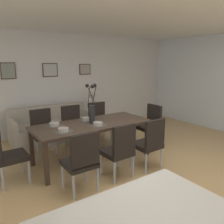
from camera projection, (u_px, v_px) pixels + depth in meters
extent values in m
plane|color=tan|center=(139.00, 178.00, 3.73)|extent=(9.00, 9.00, 0.00)
cube|color=silver|center=(60.00, 84.00, 6.07)|extent=(9.00, 0.10, 2.60)
cube|color=white|center=(126.00, 10.00, 3.49)|extent=(9.00, 7.20, 0.08)
cube|color=#3D2D23|center=(92.00, 124.00, 4.27)|extent=(2.20, 0.93, 0.05)
cube|color=#3D2D23|center=(123.00, 129.00, 5.26)|extent=(0.07, 0.07, 0.69)
cube|color=#3D2D23|center=(31.00, 148.00, 4.11)|extent=(0.07, 0.07, 0.69)
cube|color=#3D2D23|center=(147.00, 139.00, 4.60)|extent=(0.07, 0.07, 0.69)
cube|color=#3D2D23|center=(46.00, 164.00, 3.45)|extent=(0.07, 0.07, 0.69)
cube|color=black|center=(79.00, 163.00, 3.31)|extent=(0.44, 0.44, 0.08)
cube|color=black|center=(85.00, 151.00, 3.10)|extent=(0.42, 0.06, 0.48)
cylinder|color=#9EA0A5|center=(85.00, 169.00, 3.61)|extent=(0.04, 0.04, 0.38)
cylinder|color=#9EA0A5|center=(63.00, 176.00, 3.40)|extent=(0.04, 0.04, 0.38)
cylinder|color=#9EA0A5|center=(98.00, 179.00, 3.31)|extent=(0.04, 0.04, 0.38)
cylinder|color=#9EA0A5|center=(74.00, 187.00, 3.10)|extent=(0.04, 0.04, 0.38)
cube|color=black|center=(44.00, 135.00, 4.59)|extent=(0.45, 0.45, 0.08)
cube|color=black|center=(41.00, 121.00, 4.69)|extent=(0.42, 0.07, 0.48)
cylinder|color=#9EA0A5|center=(38.00, 151.00, 4.39)|extent=(0.04, 0.04, 0.38)
cylinder|color=#9EA0A5|center=(57.00, 147.00, 4.59)|extent=(0.04, 0.04, 0.38)
cylinder|color=#9EA0A5|center=(33.00, 145.00, 4.69)|extent=(0.04, 0.04, 0.38)
cylinder|color=#9EA0A5|center=(51.00, 141.00, 4.90)|extent=(0.04, 0.04, 0.38)
cube|color=black|center=(117.00, 152.00, 3.71)|extent=(0.45, 0.45, 0.08)
cube|color=black|center=(124.00, 140.00, 3.51)|extent=(0.42, 0.07, 0.48)
cylinder|color=#9EA0A5|center=(119.00, 159.00, 4.02)|extent=(0.04, 0.04, 0.38)
cylinder|color=#9EA0A5|center=(101.00, 164.00, 3.80)|extent=(0.04, 0.04, 0.38)
cylinder|color=#9EA0A5|center=(133.00, 166.00, 3.72)|extent=(0.04, 0.04, 0.38)
cylinder|color=#9EA0A5|center=(114.00, 173.00, 3.50)|extent=(0.04, 0.04, 0.38)
cube|color=black|center=(75.00, 129.00, 4.98)|extent=(0.46, 0.46, 0.08)
cube|color=black|center=(71.00, 116.00, 5.08)|extent=(0.42, 0.08, 0.48)
cylinder|color=#9EA0A5|center=(70.00, 143.00, 4.77)|extent=(0.04, 0.04, 0.38)
cylinder|color=#9EA0A5|center=(86.00, 140.00, 4.97)|extent=(0.04, 0.04, 0.38)
cylinder|color=#9EA0A5|center=(64.00, 138.00, 5.09)|extent=(0.04, 0.04, 0.38)
cylinder|color=#9EA0A5|center=(79.00, 136.00, 5.28)|extent=(0.04, 0.04, 0.38)
cube|color=black|center=(146.00, 145.00, 4.03)|extent=(0.45, 0.45, 0.08)
cube|color=black|center=(155.00, 134.00, 3.83)|extent=(0.42, 0.07, 0.48)
cylinder|color=#9EA0A5|center=(146.00, 151.00, 4.34)|extent=(0.04, 0.04, 0.38)
cylinder|color=#9EA0A5|center=(131.00, 156.00, 4.12)|extent=(0.04, 0.04, 0.38)
cylinder|color=#9EA0A5|center=(161.00, 158.00, 4.04)|extent=(0.04, 0.04, 0.38)
cylinder|color=#9EA0A5|center=(146.00, 164.00, 3.82)|extent=(0.04, 0.04, 0.38)
cube|color=black|center=(100.00, 124.00, 5.37)|extent=(0.47, 0.47, 0.08)
cube|color=black|center=(97.00, 112.00, 5.47)|extent=(0.42, 0.09, 0.48)
cylinder|color=#9EA0A5|center=(97.00, 137.00, 5.16)|extent=(0.04, 0.04, 0.38)
cylinder|color=#9EA0A5|center=(111.00, 135.00, 5.35)|extent=(0.04, 0.04, 0.38)
cylinder|color=#9EA0A5|center=(90.00, 133.00, 5.49)|extent=(0.04, 0.04, 0.38)
cylinder|color=#9EA0A5|center=(104.00, 131.00, 5.67)|extent=(0.04, 0.04, 0.38)
cube|color=black|center=(12.00, 157.00, 3.53)|extent=(0.45, 0.45, 0.08)
cylinder|color=#9EA0A5|center=(29.00, 172.00, 3.54)|extent=(0.04, 0.04, 0.38)
cylinder|color=#9EA0A5|center=(23.00, 163.00, 3.84)|extent=(0.04, 0.04, 0.38)
cylinder|color=#9EA0A5|center=(3.00, 179.00, 3.32)|extent=(0.04, 0.04, 0.38)
cube|color=black|center=(148.00, 127.00, 5.12)|extent=(0.45, 0.45, 0.08)
cube|color=black|center=(154.00, 115.00, 5.17)|extent=(0.07, 0.42, 0.48)
cylinder|color=#9EA0A5|center=(135.00, 136.00, 5.22)|extent=(0.04, 0.04, 0.38)
cylinder|color=#9EA0A5|center=(147.00, 141.00, 4.91)|extent=(0.04, 0.04, 0.38)
cylinder|color=#9EA0A5|center=(148.00, 134.00, 5.43)|extent=(0.04, 0.04, 0.38)
cylinder|color=#9EA0A5|center=(159.00, 138.00, 5.12)|extent=(0.04, 0.04, 0.38)
cylinder|color=#232326|center=(92.00, 114.00, 4.23)|extent=(0.11, 0.11, 0.34)
cylinder|color=black|center=(94.00, 96.00, 4.21)|extent=(0.05, 0.12, 0.37)
sphere|color=black|center=(95.00, 85.00, 4.19)|extent=(0.07, 0.07, 0.07)
cylinder|color=black|center=(89.00, 97.00, 4.19)|extent=(0.08, 0.05, 0.38)
sphere|color=black|center=(87.00, 86.00, 4.16)|extent=(0.07, 0.07, 0.07)
cylinder|color=black|center=(92.00, 97.00, 4.11)|extent=(0.15, 0.06, 0.36)
sphere|color=black|center=(92.00, 86.00, 4.03)|extent=(0.07, 0.07, 0.07)
cylinder|color=#4C4742|center=(63.00, 132.00, 3.74)|extent=(0.32, 0.32, 0.01)
cylinder|color=#B2ADA3|center=(63.00, 130.00, 3.73)|extent=(0.17, 0.17, 0.06)
cylinder|color=gray|center=(63.00, 129.00, 3.73)|extent=(0.13, 0.13, 0.04)
cylinder|color=#4C4742|center=(54.00, 126.00, 4.07)|extent=(0.32, 0.32, 0.01)
cylinder|color=#B2ADA3|center=(54.00, 124.00, 4.07)|extent=(0.17, 0.17, 0.06)
cylinder|color=gray|center=(54.00, 123.00, 4.06)|extent=(0.13, 0.13, 0.04)
cylinder|color=#4C4742|center=(98.00, 125.00, 4.10)|extent=(0.32, 0.32, 0.01)
cylinder|color=#B2ADA3|center=(98.00, 124.00, 4.09)|extent=(0.17, 0.17, 0.06)
cylinder|color=gray|center=(98.00, 123.00, 4.09)|extent=(0.13, 0.13, 0.04)
cylinder|color=#4C4742|center=(87.00, 121.00, 4.44)|extent=(0.32, 0.32, 0.01)
cylinder|color=#B2ADA3|center=(87.00, 119.00, 4.43)|extent=(0.17, 0.17, 0.06)
cylinder|color=gray|center=(87.00, 118.00, 4.43)|extent=(0.13, 0.13, 0.04)
cube|color=#A89E8E|center=(53.00, 131.00, 5.57)|extent=(1.96, 0.84, 0.42)
cube|color=#A89E8E|center=(48.00, 113.00, 5.76)|extent=(1.96, 0.16, 0.38)
cube|color=#A89E8E|center=(87.00, 114.00, 6.02)|extent=(0.10, 0.84, 0.20)
cube|color=#A89E8E|center=(12.00, 125.00, 4.99)|extent=(0.10, 0.84, 0.20)
cube|color=black|center=(93.00, 122.00, 6.19)|extent=(0.36, 0.36, 0.52)
cylinder|color=beige|center=(92.00, 111.00, 6.13)|extent=(0.12, 0.12, 0.08)
cylinder|color=beige|center=(92.00, 105.00, 6.09)|extent=(0.02, 0.02, 0.30)
cone|color=beige|center=(92.00, 97.00, 6.04)|extent=(0.22, 0.22, 0.18)
cube|color=#473828|center=(8.00, 71.00, 5.24)|extent=(0.34, 0.02, 0.39)
cube|color=gray|center=(8.00, 71.00, 5.23)|extent=(0.29, 0.01, 0.34)
cube|color=#473828|center=(50.00, 70.00, 5.79)|extent=(0.39, 0.02, 0.35)
cube|color=#B2B2AD|center=(50.00, 70.00, 5.78)|extent=(0.34, 0.01, 0.30)
cube|color=#473828|center=(85.00, 69.00, 6.34)|extent=(0.34, 0.02, 0.30)
cube|color=#9E9389|center=(85.00, 69.00, 6.33)|extent=(0.29, 0.01, 0.25)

